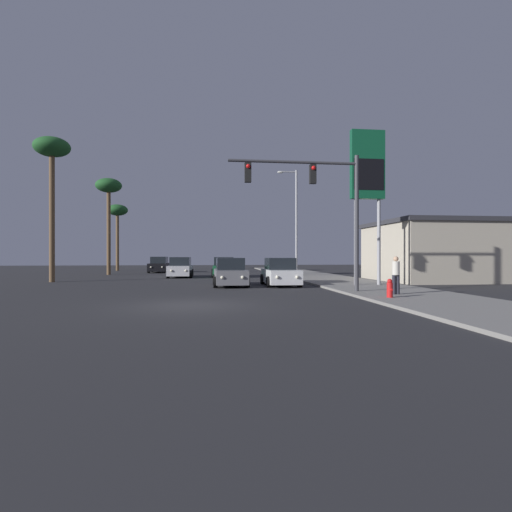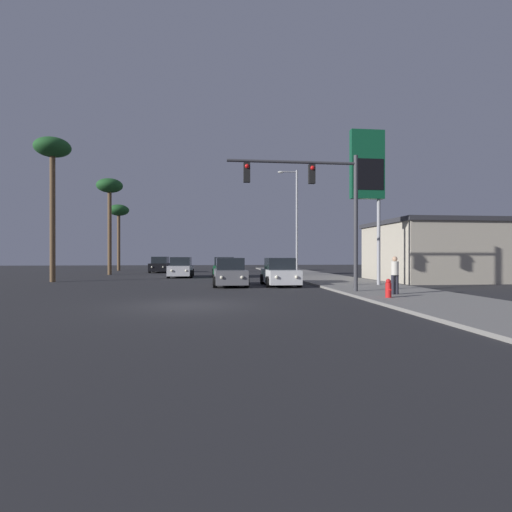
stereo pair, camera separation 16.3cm
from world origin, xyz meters
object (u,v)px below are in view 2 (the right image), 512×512
object	(u,v)px
car_black	(160,265)
traffic_light_mast	(321,196)
palm_tree_far	(119,213)
car_silver	(181,268)
street_lamp	(295,217)
pedestrian_on_sidewalk	(395,274)
palm_tree_mid	(110,191)
fire_hydrant	(388,288)
car_green	(224,268)
gas_station_sign	(367,173)
car_white	(280,273)
palm_tree_near	(53,156)
car_grey	(230,273)

from	to	relation	value
car_black	traffic_light_mast	distance (m)	27.59
palm_tree_far	traffic_light_mast	bearing A→B (deg)	-62.21
car_silver	street_lamp	distance (m)	10.62
pedestrian_on_sidewalk	palm_tree_mid	distance (m)	29.00
fire_hydrant	car_green	bearing A→B (deg)	108.26
car_black	street_lamp	bearing A→B (deg)	143.14
car_green	palm_tree_mid	distance (m)	13.70
gas_station_sign	fire_hydrant	bearing A→B (deg)	-105.33
car_white	street_lamp	size ratio (longest dim) A/B	0.48
fire_hydrant	palm_tree_mid	xyz separation A→B (m)	(-16.63, 23.32, 7.38)
car_black	palm_tree_mid	xyz separation A→B (m)	(-4.07, -4.80, 7.11)
car_white	palm_tree_near	world-z (taller)	palm_tree_near
fire_hydrant	gas_station_sign	bearing A→B (deg)	74.67
palm_tree_mid	street_lamp	bearing A→B (deg)	-17.65
palm_tree_far	palm_tree_mid	distance (m)	10.15
car_grey	palm_tree_near	world-z (taller)	palm_tree_near
street_lamp	palm_tree_far	distance (m)	23.72
palm_tree_far	fire_hydrant	bearing A→B (deg)	-61.59
palm_tree_far	street_lamp	bearing A→B (deg)	-40.29
car_silver	car_black	size ratio (longest dim) A/B	1.00
traffic_light_mast	fire_hydrant	xyz separation A→B (m)	(2.01, -2.92, -4.18)
car_black	palm_tree_near	size ratio (longest dim) A/B	0.44
traffic_light_mast	fire_hydrant	bearing A→B (deg)	-55.50
street_lamp	traffic_light_mast	bearing A→B (deg)	-97.66
car_silver	palm_tree_far	size ratio (longest dim) A/B	0.55
car_grey	car_green	world-z (taller)	same
car_black	street_lamp	world-z (taller)	street_lamp
traffic_light_mast	pedestrian_on_sidewalk	distance (m)	4.93
car_silver	gas_station_sign	world-z (taller)	gas_station_sign
car_white	palm_tree_far	xyz separation A→B (m)	(-15.00, 25.02, 6.03)
car_green	street_lamp	distance (m)	7.47
gas_station_sign	palm_tree_near	size ratio (longest dim) A/B	0.91
palm_tree_near	car_black	bearing A→B (deg)	69.87
car_grey	car_white	bearing A→B (deg)	176.54
car_white	palm_tree_mid	distance (m)	21.48
car_white	car_black	bearing A→B (deg)	-64.48
car_silver	car_black	xyz separation A→B (m)	(-2.91, 9.73, 0.00)
car_silver	car_green	xyz separation A→B (m)	(3.62, -0.08, 0.00)
palm_tree_far	palm_tree_near	bearing A→B (deg)	-89.89
car_silver	palm_tree_near	size ratio (longest dim) A/B	0.44
car_silver	palm_tree_near	xyz separation A→B (m)	(-8.33, -5.07, 7.87)
car_white	gas_station_sign	size ratio (longest dim) A/B	0.48
traffic_light_mast	street_lamp	distance (m)	15.24
gas_station_sign	car_green	bearing A→B (deg)	124.57
street_lamp	gas_station_sign	bearing A→B (deg)	-80.62
car_white	traffic_light_mast	xyz separation A→B (m)	(1.01, -5.38, 3.91)
car_white	palm_tree_mid	world-z (taller)	palm_tree_mid
car_silver	traffic_light_mast	size ratio (longest dim) A/B	0.67
car_grey	fire_hydrant	bearing A→B (deg)	124.67
car_black	fire_hydrant	size ratio (longest dim) A/B	5.71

